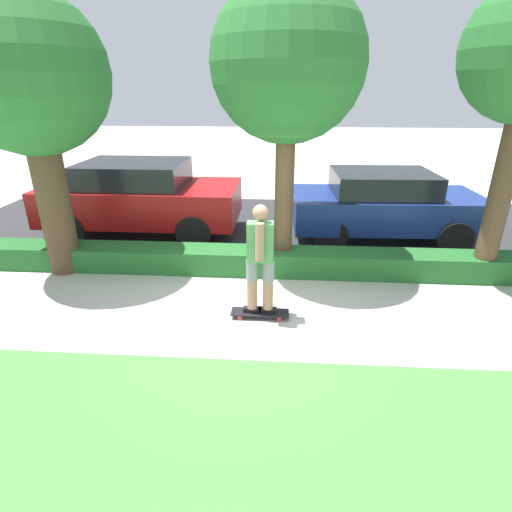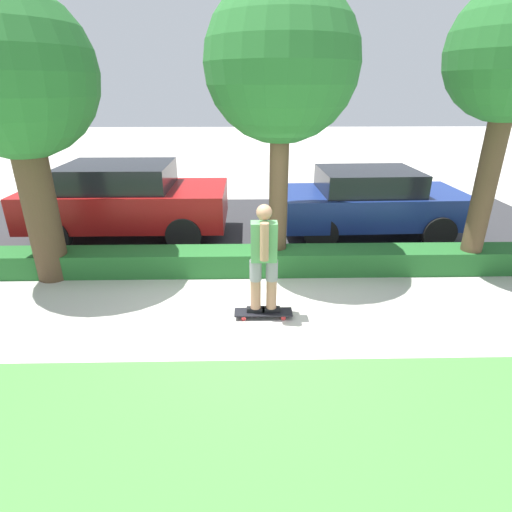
{
  "view_description": "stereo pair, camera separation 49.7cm",
  "coord_description": "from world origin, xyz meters",
  "views": [
    {
      "loc": [
        0.44,
        -5.03,
        3.14
      ],
      "look_at": [
        0.06,
        0.6,
        0.74
      ],
      "focal_mm": 28.0,
      "sensor_mm": 36.0,
      "label": 1
    },
    {
      "loc": [
        -0.06,
        -5.05,
        3.14
      ],
      "look_at": [
        0.06,
        0.6,
        0.74
      ],
      "focal_mm": 28.0,
      "sensor_mm": 36.0,
      "label": 2
    }
  ],
  "objects": [
    {
      "name": "ground_plane",
      "position": [
        0.0,
        0.0,
        0.0
      ],
      "size": [
        60.0,
        60.0,
        0.0
      ],
      "primitive_type": "plane",
      "color": "#BCB7AD"
    },
    {
      "name": "street_asphalt",
      "position": [
        0.0,
        4.2,
        0.0
      ],
      "size": [
        14.9,
        5.0,
        0.01
      ],
      "color": "#2D2D30",
      "rests_on": "ground_plane"
    },
    {
      "name": "hedge_row",
      "position": [
        0.0,
        1.6,
        0.22
      ],
      "size": [
        14.9,
        0.6,
        0.43
      ],
      "color": "#236028",
      "rests_on": "ground_plane"
    },
    {
      "name": "skateboard",
      "position": [
        0.16,
        0.03,
        0.07
      ],
      "size": [
        0.85,
        0.24,
        0.09
      ],
      "color": "black",
      "rests_on": "ground_plane"
    },
    {
      "name": "skater_person",
      "position": [
        0.16,
        0.03,
        0.95
      ],
      "size": [
        0.49,
        0.42,
        1.63
      ],
      "color": "black",
      "rests_on": "skateboard"
    },
    {
      "name": "tree_near",
      "position": [
        -3.52,
        1.46,
        3.23
      ],
      "size": [
        2.49,
        2.49,
        4.57
      ],
      "color": "brown",
      "rests_on": "ground_plane"
    },
    {
      "name": "tree_mid",
      "position": [
        0.48,
        1.7,
        3.43
      ],
      "size": [
        2.4,
        2.4,
        4.67
      ],
      "color": "brown",
      "rests_on": "ground_plane"
    },
    {
      "name": "parked_car_front",
      "position": [
        -2.72,
        3.52,
        0.86
      ],
      "size": [
        4.28,
        2.01,
        1.64
      ],
      "rotation": [
        0.0,
        0.0,
        -0.0
      ],
      "color": "maroon",
      "rests_on": "ground_plane"
    },
    {
      "name": "parked_car_middle",
      "position": [
        2.64,
        3.47,
        0.8
      ],
      "size": [
        4.0,
        1.91,
        1.5
      ],
      "rotation": [
        0.0,
        0.0,
        0.03
      ],
      "color": "navy",
      "rests_on": "ground_plane"
    }
  ]
}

